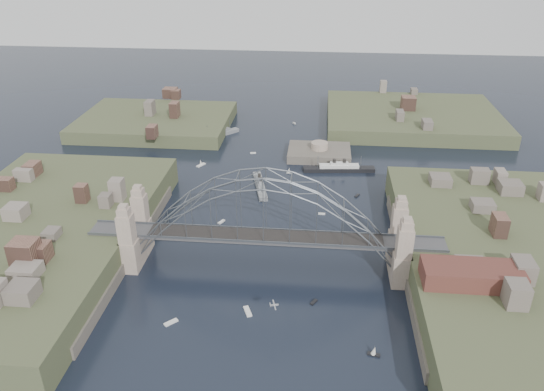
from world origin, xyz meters
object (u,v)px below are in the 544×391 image
(fort_island, at_px, (319,158))
(naval_cruiser_near, at_px, (260,185))
(naval_cruiser_far, at_px, (219,134))
(wharf_shed, at_px, (472,275))
(ocean_liner, at_px, (339,169))
(bridge, at_px, (265,221))

(fort_island, distance_m, naval_cruiser_near, 32.77)
(naval_cruiser_far, bearing_deg, wharf_shed, -54.80)
(wharf_shed, bearing_deg, ocean_liner, 109.26)
(naval_cruiser_near, distance_m, naval_cruiser_far, 49.36)
(bridge, distance_m, naval_cruiser_near, 44.67)
(wharf_shed, xyz_separation_m, ocean_liner, (-25.18, 72.06, -9.09))
(naval_cruiser_near, bearing_deg, ocean_liner, 31.52)
(wharf_shed, height_order, naval_cruiser_near, wharf_shed)
(bridge, relative_size, wharf_shed, 4.20)
(bridge, distance_m, fort_island, 72.14)
(fort_island, height_order, naval_cruiser_far, naval_cruiser_far)
(fort_island, relative_size, wharf_shed, 1.10)
(bridge, height_order, fort_island, bridge)
(wharf_shed, bearing_deg, naval_cruiser_near, 131.47)
(fort_island, height_order, wharf_shed, wharf_shed)
(ocean_liner, bearing_deg, bridge, -107.96)
(naval_cruiser_near, bearing_deg, naval_cruiser_far, 115.54)
(naval_cruiser_near, relative_size, ocean_liner, 0.80)
(wharf_shed, xyz_separation_m, naval_cruiser_far, (-71.44, 101.28, -9.05))
(bridge, relative_size, fort_island, 3.82)
(naval_cruiser_near, height_order, ocean_liner, ocean_liner)
(fort_island, bearing_deg, ocean_liner, -60.27)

